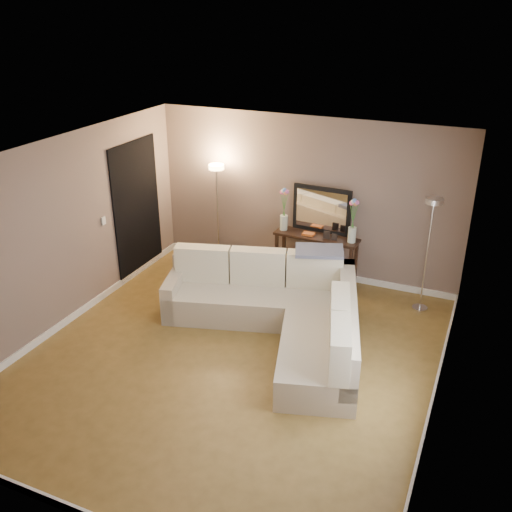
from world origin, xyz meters
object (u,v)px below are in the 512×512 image
at_px(sectional_sofa, 281,310).
at_px(floor_lamp_unlit, 430,233).
at_px(floor_lamp_lit, 217,195).
at_px(console_table, 311,256).

bearing_deg(sectional_sofa, floor_lamp_unlit, 40.39).
bearing_deg(floor_lamp_unlit, floor_lamp_lit, 176.15).
relative_size(sectional_sofa, floor_lamp_unlit, 1.89).
bearing_deg(console_table, floor_lamp_unlit, -6.14).
distance_m(console_table, floor_lamp_unlit, 1.94).
height_order(floor_lamp_lit, floor_lamp_unlit, floor_lamp_lit).
bearing_deg(floor_lamp_lit, sectional_sofa, -42.57).
distance_m(console_table, floor_lamp_lit, 1.84).
relative_size(sectional_sofa, floor_lamp_lit, 1.86).
height_order(sectional_sofa, floor_lamp_lit, floor_lamp_lit).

